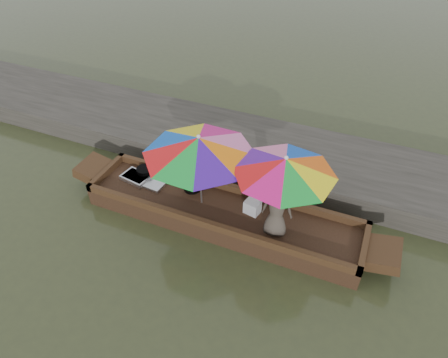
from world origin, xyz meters
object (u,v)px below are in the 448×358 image
at_px(boat_hull, 222,215).
at_px(tray_crayfish, 136,177).
at_px(vendor, 277,209).
at_px(umbrella_bow, 200,171).
at_px(umbrella_stern, 282,193).
at_px(cooking_pot, 145,172).
at_px(tray_scallop, 152,183).
at_px(charcoal_grill, 192,186).
at_px(supply_bag, 252,207).

height_order(boat_hull, tray_crayfish, tray_crayfish).
bearing_deg(tray_crayfish, boat_hull, -3.25).
distance_m(vendor, umbrella_bow, 1.56).
bearing_deg(umbrella_stern, cooking_pot, 174.36).
height_order(vendor, umbrella_stern, umbrella_stern).
distance_m(tray_scallop, umbrella_bow, 1.40).
bearing_deg(tray_crayfish, vendor, -5.58).
relative_size(vendor, umbrella_stern, 0.64).
bearing_deg(umbrella_bow, charcoal_grill, 140.80).
relative_size(cooking_pot, umbrella_bow, 0.17).
distance_m(charcoal_grill, umbrella_stern, 2.03).
xyz_separation_m(cooking_pot, tray_scallop, (0.27, -0.19, -0.06)).
height_order(boat_hull, cooking_pot, cooking_pot).
bearing_deg(charcoal_grill, cooking_pot, 179.16).
height_order(cooking_pot, supply_bag, supply_bag).
bearing_deg(charcoal_grill, boat_hull, -19.92).
bearing_deg(umbrella_bow, cooking_pot, 168.48).
distance_m(tray_scallop, charcoal_grill, 0.86).
bearing_deg(boat_hull, umbrella_stern, 0.00).
xyz_separation_m(tray_crayfish, tray_scallop, (0.38, -0.01, -0.01)).
bearing_deg(vendor, tray_scallop, -12.48).
relative_size(tray_scallop, supply_bag, 2.03).
bearing_deg(vendor, umbrella_bow, -13.29).
bearing_deg(supply_bag, umbrella_stern, -13.41).
distance_m(charcoal_grill, supply_bag, 1.34).
distance_m(boat_hull, cooking_pot, 1.92).
distance_m(cooking_pot, tray_crayfish, 0.22).
distance_m(tray_scallop, supply_bag, 2.18).
distance_m(tray_scallop, umbrella_stern, 2.83).
bearing_deg(umbrella_bow, tray_scallop, 174.80).
height_order(boat_hull, umbrella_stern, umbrella_stern).
relative_size(tray_crayfish, vendor, 0.51).
height_order(cooking_pot, vendor, vendor).
bearing_deg(boat_hull, umbrella_bow, 180.00).
bearing_deg(tray_crayfish, umbrella_bow, -4.14).
bearing_deg(umbrella_bow, vendor, -7.05).
height_order(tray_crayfish, charcoal_grill, charcoal_grill).
relative_size(supply_bag, umbrella_stern, 0.16).
distance_m(tray_crayfish, supply_bag, 2.55).
bearing_deg(supply_bag, vendor, -30.69).
relative_size(tray_crayfish, umbrella_bow, 0.28).
height_order(tray_scallop, supply_bag, supply_bag).
height_order(charcoal_grill, umbrella_bow, umbrella_bow).
bearing_deg(cooking_pot, charcoal_grill, -0.84).
bearing_deg(umbrella_stern, supply_bag, 166.59).
height_order(tray_crayfish, tray_scallop, tray_crayfish).
height_order(supply_bag, umbrella_stern, umbrella_stern).
xyz_separation_m(boat_hull, charcoal_grill, (-0.77, 0.28, 0.25)).
relative_size(boat_hull, charcoal_grill, 15.82).
bearing_deg(vendor, supply_bag, -36.94).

